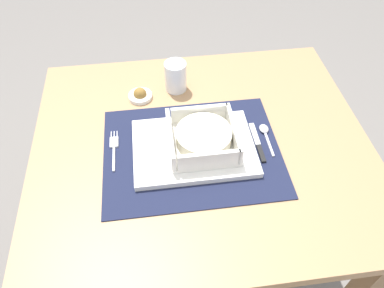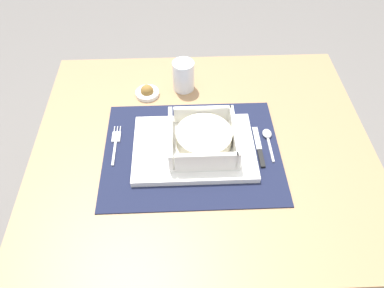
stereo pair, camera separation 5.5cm
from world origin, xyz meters
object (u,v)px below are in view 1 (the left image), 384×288
object	(u,v)px
spoon	(265,132)
butter_knife	(258,145)
dining_table	(201,169)
condiment_saucer	(140,95)
porridge_bowl	(202,138)
bread_knife	(253,151)
fork	(114,147)
drinking_glass	(176,78)

from	to	relation	value
spoon	butter_knife	size ratio (longest dim) A/B	0.81
dining_table	spoon	xyz separation A→B (m)	(0.17, 0.01, 0.12)
condiment_saucer	porridge_bowl	bearing A→B (deg)	-56.08
porridge_bowl	bread_knife	xyz separation A→B (m)	(0.13, -0.03, -0.04)
fork	butter_knife	world-z (taller)	butter_knife
spoon	bread_knife	size ratio (longest dim) A/B	0.78
fork	bread_knife	xyz separation A→B (m)	(0.35, -0.06, 0.00)
bread_knife	drinking_glass	distance (m)	0.32
fork	condiment_saucer	size ratio (longest dim) A/B	1.95
dining_table	porridge_bowl	xyz separation A→B (m)	(-0.00, -0.02, 0.15)
dining_table	butter_knife	bearing A→B (deg)	-11.49
bread_knife	drinking_glass	bearing A→B (deg)	118.82
dining_table	porridge_bowl	bearing A→B (deg)	-99.55
fork	condiment_saucer	xyz separation A→B (m)	(0.07, 0.19, 0.00)
butter_knife	drinking_glass	world-z (taller)	drinking_glass
dining_table	butter_knife	world-z (taller)	butter_knife
condiment_saucer	drinking_glass	bearing A→B (deg)	14.66
bread_knife	drinking_glass	size ratio (longest dim) A/B	1.56
dining_table	bread_knife	size ratio (longest dim) A/B	6.23
butter_knife	drinking_glass	size ratio (longest dim) A/B	1.50
dining_table	drinking_glass	bearing A→B (deg)	101.03
bread_knife	dining_table	bearing A→B (deg)	156.30
condiment_saucer	spoon	bearing A→B (deg)	-30.33
fork	spoon	bearing A→B (deg)	-0.55
bread_knife	spoon	bearing A→B (deg)	49.03
butter_knife	condiment_saucer	bearing A→B (deg)	144.51
dining_table	butter_knife	size ratio (longest dim) A/B	6.48
drinking_glass	porridge_bowl	bearing A→B (deg)	-80.70
spoon	butter_knife	bearing A→B (deg)	-122.44
spoon	drinking_glass	size ratio (longest dim) A/B	1.22
dining_table	condiment_saucer	world-z (taller)	condiment_saucer
porridge_bowl	drinking_glass	xyz separation A→B (m)	(-0.04, 0.25, -0.00)
porridge_bowl	butter_knife	world-z (taller)	porridge_bowl
spoon	bread_knife	distance (m)	0.07
porridge_bowl	spoon	xyz separation A→B (m)	(0.17, 0.03, -0.04)
bread_knife	condiment_saucer	size ratio (longest dim) A/B	2.05
porridge_bowl	condiment_saucer	size ratio (longest dim) A/B	2.43
bread_knife	butter_knife	bearing A→B (deg)	43.90
porridge_bowl	drinking_glass	bearing A→B (deg)	99.30
dining_table	porridge_bowl	distance (m)	0.16
spoon	porridge_bowl	bearing A→B (deg)	-166.38
butter_knife	drinking_glass	xyz separation A→B (m)	(-0.19, 0.26, 0.03)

